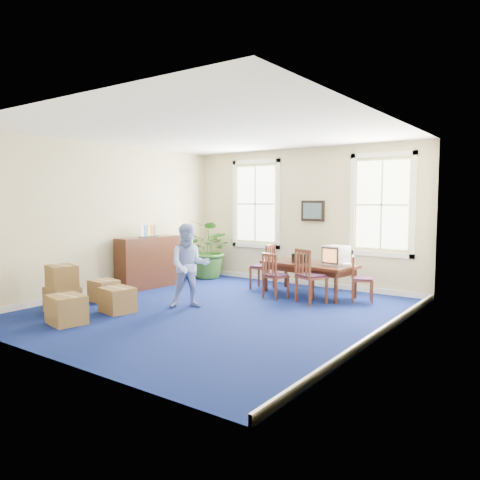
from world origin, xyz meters
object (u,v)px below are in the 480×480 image
Objects in this scene: cardboard_boxes at (75,288)px; chair_near_left at (276,275)px; conference_table at (309,279)px; potted_plant at (210,249)px; crt_tv at (336,255)px; credenza at (149,261)px; man at (189,266)px.

chair_near_left is at bearing 54.07° from cardboard_boxes.
conference_table is 3.09m from potted_plant.
crt_tv is at bearing 12.94° from conference_table.
credenza reaches higher than chair_near_left.
man is (-1.85, -2.40, -0.09)m from crt_tv.
credenza is at bearing 25.18° from chair_near_left.
chair_near_left is 3.88m from cardboard_boxes.
credenza is (-3.94, -1.45, -0.26)m from crt_tv.
potted_plant is at bearing -179.10° from conference_table.
potted_plant reaches higher than chair_near_left.
chair_near_left is at bearing -22.41° from potted_plant.
crt_tv is 3.65m from potted_plant.
man is 1.06× the size of potted_plant.
crt_tv is at bearing 25.03° from credenza.
man is 2.07m from cardboard_boxes.
credenza is (-2.94, -0.73, 0.15)m from chair_near_left.
chair_near_left is at bearing -112.43° from conference_table.
man reaches higher than credenza.
chair_near_left is at bearing -132.25° from crt_tv.
man is at bearing 74.33° from chair_near_left.
cardboard_boxes is at bearing -69.72° from credenza.
conference_table is 1.28× the size of cardboard_boxes.
crt_tv is 5.08m from cardboard_boxes.
conference_table is at bearing 27.56° from credenza.
man is (-1.26, -2.36, 0.45)m from conference_table.
crt_tv is at bearing 7.84° from man.
man is 1.01× the size of cardboard_boxes.
conference_table is at bearing -109.67° from chair_near_left.
potted_plant is at bearing 94.79° from cardboard_boxes.
potted_plant is at bearing 84.98° from credenza.
potted_plant reaches higher than conference_table.
chair_near_left is 0.59× the size of credenza.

